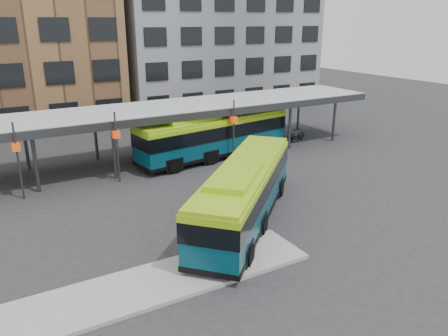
# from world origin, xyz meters

# --- Properties ---
(ground) EXTENTS (120.00, 120.00, 0.00)m
(ground) POSITION_xyz_m (0.00, 0.00, 0.00)
(ground) COLOR #28282B
(ground) RESTS_ON ground
(boarding_island) EXTENTS (14.00, 3.00, 0.18)m
(boarding_island) POSITION_xyz_m (-5.50, -3.00, 0.09)
(boarding_island) COLOR gray
(boarding_island) RESTS_ON ground
(canopy) EXTENTS (40.00, 6.53, 4.80)m
(canopy) POSITION_xyz_m (-0.06, 12.87, 3.91)
(canopy) COLOR #999B9E
(canopy) RESTS_ON ground
(building_grey) EXTENTS (24.00, 14.00, 20.00)m
(building_grey) POSITION_xyz_m (16.00, 32.00, 10.00)
(building_grey) COLOR slate
(building_grey) RESTS_ON ground
(bus_front) EXTENTS (10.92, 10.66, 3.47)m
(bus_front) POSITION_xyz_m (1.03, 0.29, 1.81)
(bus_front) COLOR #063B4B
(bus_front) RESTS_ON ground
(bus_rear) EXTENTS (13.23, 4.56, 3.58)m
(bus_rear) POSITION_xyz_m (5.19, 11.38, 1.86)
(bus_rear) COLOR #063B4B
(bus_rear) RESTS_ON ground
(pedestrian) EXTENTS (0.48, 0.66, 1.59)m
(pedestrian) POSITION_xyz_m (-3.19, -2.53, 0.99)
(pedestrian) COLOR black
(pedestrian) RESTS_ON boarding_island
(bike_rack) EXTENTS (4.88, 1.30, 1.03)m
(bike_rack) POSITION_xyz_m (12.72, 11.88, 0.46)
(bike_rack) COLOR slate
(bike_rack) RESTS_ON ground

